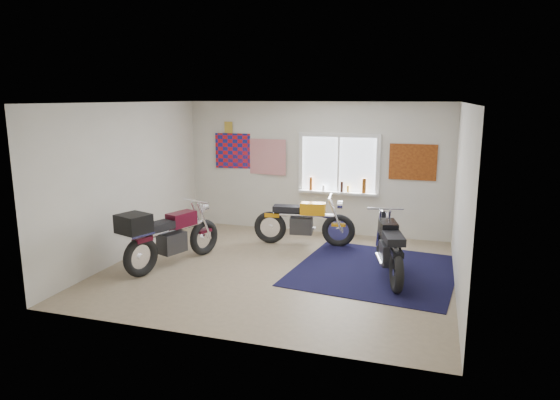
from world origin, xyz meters
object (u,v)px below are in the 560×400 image
(black_chrome_bike, at_px, (389,249))
(navy_rug, at_px, (375,270))
(maroon_tourer, at_px, (166,236))
(yellow_triumph, at_px, (304,223))

(black_chrome_bike, bearing_deg, navy_rug, 34.79)
(navy_rug, xyz_separation_m, black_chrome_bike, (0.23, -0.19, 0.44))
(black_chrome_bike, bearing_deg, maroon_tourer, 85.79)
(navy_rug, height_order, black_chrome_bike, black_chrome_bike)
(navy_rug, bearing_deg, yellow_triumph, 143.96)
(yellow_triumph, bearing_deg, navy_rug, -43.29)
(navy_rug, height_order, yellow_triumph, yellow_triumph)
(yellow_triumph, relative_size, maroon_tourer, 0.97)
(yellow_triumph, xyz_separation_m, maroon_tourer, (-1.83, -1.94, 0.11))
(navy_rug, height_order, maroon_tourer, maroon_tourer)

